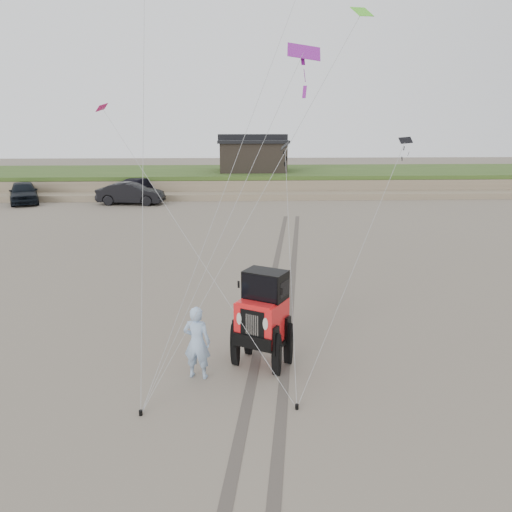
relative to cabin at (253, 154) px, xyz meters
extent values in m
plane|color=#6B6054|center=(-2.00, -37.00, -3.24)|extent=(160.00, 160.00, 0.00)
cube|color=#7A6B54|center=(-2.00, 1.00, -2.54)|extent=(160.00, 12.00, 1.40)
cube|color=#2D4719|center=(-2.00, 1.00, -1.69)|extent=(160.00, 12.00, 0.35)
cube|color=#7A6B54|center=(-2.00, -5.50, -2.99)|extent=(160.00, 3.50, 0.50)
cube|color=black|center=(0.00, 0.00, -0.21)|extent=(6.00, 5.00, 2.60)
cube|color=black|center=(0.00, 0.00, 1.21)|extent=(6.40, 5.40, 0.25)
cube|color=black|center=(0.00, 0.00, 1.59)|extent=(6.40, 1.20, 0.50)
imported|color=black|center=(-18.20, -7.57, -2.39)|extent=(3.74, 5.36, 1.70)
imported|color=black|center=(-9.73, -8.48, -2.40)|extent=(5.23, 2.34, 1.67)
imported|color=black|center=(-10.11, -5.45, -2.41)|extent=(5.16, 6.03, 1.66)
imported|color=#84AACD|center=(-2.74, -35.89, -2.30)|extent=(0.77, 0.59, 1.87)
cube|color=#85198C|center=(0.94, -26.96, 5.50)|extent=(1.33, 0.64, 0.75)
cube|color=#5CE528|center=(2.06, -31.24, 6.07)|extent=(0.79, 0.70, 0.37)
cube|color=black|center=(3.71, -31.09, 2.35)|extent=(0.45, 0.26, 0.22)
cube|color=black|center=(0.06, -29.01, 2.10)|extent=(0.36, 0.63, 0.35)
cube|color=#D91B70|center=(-6.40, -28.69, 3.41)|extent=(0.40, 0.57, 0.32)
cylinder|color=black|center=(-3.86, -37.54, -3.18)|extent=(0.08, 0.08, 0.12)
cylinder|color=black|center=(-0.45, -37.45, -3.18)|extent=(0.08, 0.08, 0.12)
cube|color=#4C443D|center=(-0.40, -29.00, -3.23)|extent=(4.42, 29.74, 0.01)
cube|color=#4C443D|center=(0.40, -29.00, -3.23)|extent=(4.42, 29.74, 0.01)
camera|label=1|loc=(-1.79, -47.18, 2.91)|focal=35.00mm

